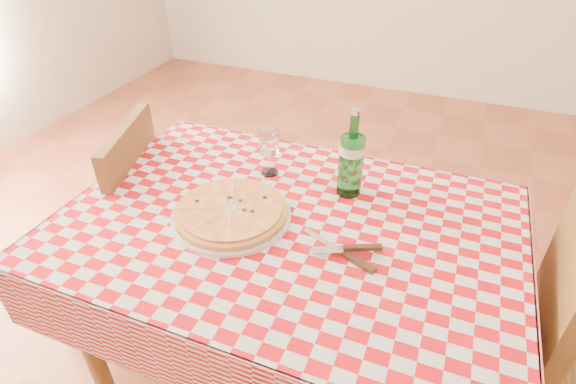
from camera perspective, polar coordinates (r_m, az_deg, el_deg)
name	(u,v)px	position (r m, az deg, el deg)	size (l,w,h in m)	color
dining_table	(287,247)	(1.35, -0.16, -7.06)	(1.20, 0.80, 0.75)	brown
tablecloth	(287,223)	(1.29, -0.16, -3.94)	(1.30, 0.90, 0.01)	#AD0A12
chair_far	(119,216)	(1.83, -20.71, -2.87)	(0.50, 0.50, 0.89)	brown
pizza_plate	(231,211)	(1.30, -7.24, -2.41)	(0.35, 0.35, 0.04)	#C38D41
water_bottle	(352,153)	(1.35, 8.10, 4.91)	(0.08, 0.08, 0.28)	#1A6926
wine_glass	(269,151)	(1.46, -2.41, 5.18)	(0.06, 0.06, 0.16)	white
cutlery	(343,250)	(1.19, 7.00, -7.30)	(0.25, 0.21, 0.03)	silver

